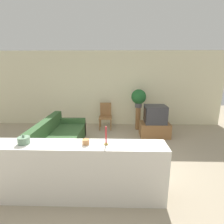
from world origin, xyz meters
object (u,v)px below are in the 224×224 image
television (155,114)px  wooden_chair (106,115)px  couch (59,139)px  potted_plant (139,97)px  decorative_bowl (24,140)px

television → wooden_chair: size_ratio=0.72×
couch → wooden_chair: (1.12, 1.70, 0.22)m
potted_plant → decorative_bowl: 4.04m
wooden_chair → couch: bearing=-123.5°
wooden_chair → decorative_bowl: decorative_bowl is taller
couch → television: bearing=19.6°
couch → television: size_ratio=3.16×
television → wooden_chair: television is taller
couch → decorative_bowl: (0.08, -1.79, 0.74)m
couch → decorative_bowl: decorative_bowl is taller
television → wooden_chair: (-1.58, 0.74, -0.22)m
wooden_chair → television: bearing=-25.1°
television → decorative_bowl: bearing=-133.7°
potted_plant → decorative_bowl: bearing=-122.7°
couch → decorative_bowl: 1.93m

